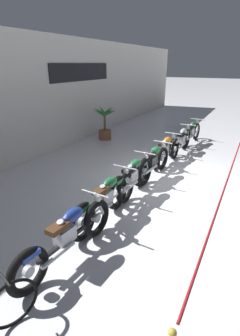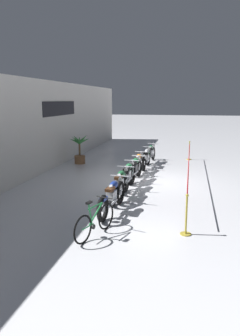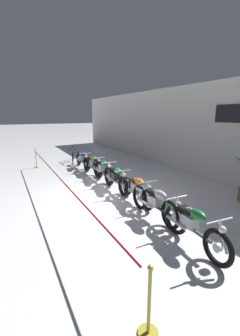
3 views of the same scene
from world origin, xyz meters
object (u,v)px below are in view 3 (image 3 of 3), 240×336
motorcycle_blue_0 (82,159)px  stanchion_far_left (49,170)px  motorcycle_silver_5 (156,204)px  bicycle (73,156)px  motorcycle_orange_4 (136,189)px  stanchion_mid_left (149,312)px  motorcycle_green_3 (116,178)px  motorcycle_green_2 (103,170)px  motorcycle_green_1 (93,164)px  motorcycle_green_6 (191,225)px

motorcycle_blue_0 → stanchion_far_left: bearing=-39.2°
motorcycle_silver_5 → bicycle: 8.61m
motorcycle_orange_4 → motorcycle_silver_5: motorcycle_silver_5 is taller
stanchion_mid_left → motorcycle_green_3: bearing=157.9°
motorcycle_orange_4 → bicycle: bearing=-179.3°
motorcycle_green_3 → motorcycle_orange_4: size_ratio=1.04×
motorcycle_green_3 → stanchion_far_left: size_ratio=0.21×
motorcycle_green_2 → motorcycle_green_3: 1.36m
motorcycle_green_2 → stanchion_mid_left: stanchion_mid_left is taller
motorcycle_silver_5 → motorcycle_green_1: bearing=178.0°
motorcycle_green_3 → stanchion_far_left: bearing=-121.9°
motorcycle_green_6 → bicycle: size_ratio=1.39×
motorcycle_orange_4 → motorcycle_blue_0: bearing=-179.1°
motorcycle_green_1 → stanchion_far_left: 2.59m
motorcycle_orange_4 → motorcycle_silver_5: 1.37m
motorcycle_green_1 → motorcycle_silver_5: bearing=-2.0°
motorcycle_silver_5 → bicycle: bearing=179.2°
motorcycle_green_3 → stanchion_mid_left: size_ratio=2.08×
motorcycle_green_2 → stanchion_far_left: 2.24m
motorcycle_orange_4 → bicycle: bicycle is taller
motorcycle_green_2 → motorcycle_green_6: 5.45m
motorcycle_blue_0 → stanchion_far_left: stanchion_far_left is taller
stanchion_far_left → stanchion_mid_left: (6.78, 0.00, -0.38)m
motorcycle_green_3 → bicycle: bearing=-179.9°
motorcycle_blue_0 → motorcycle_green_1: motorcycle_green_1 is taller
motorcycle_green_2 → motorcycle_silver_5: motorcycle_green_2 is taller
motorcycle_green_2 → motorcycle_orange_4: 2.75m
motorcycle_green_2 → motorcycle_blue_0: bearing=-179.1°
motorcycle_green_3 → motorcycle_green_6: (4.09, -0.17, 0.02)m
motorcycle_green_3 → motorcycle_orange_4: motorcycle_green_3 is taller
motorcycle_blue_0 → stanchion_far_left: (2.68, -2.18, 0.27)m
motorcycle_green_2 → motorcycle_silver_5: bearing=-2.3°
motorcycle_green_6 → motorcycle_green_2: bearing=177.9°
motorcycle_blue_0 → motorcycle_green_3: size_ratio=1.11×
motorcycle_blue_0 → motorcycle_silver_5: size_ratio=1.02×
motorcycle_blue_0 → motorcycle_green_1: bearing=2.7°
motorcycle_silver_5 → stanchion_mid_left: 3.38m
motorcycle_green_2 → motorcycle_green_6: bearing=-2.1°
bicycle → motorcycle_green_3: bearing=0.1°
motorcycle_green_6 → stanchion_mid_left: 2.42m
motorcycle_blue_0 → motorcycle_green_6: motorcycle_blue_0 is taller
motorcycle_silver_5 → stanchion_mid_left: (2.67, -2.06, -0.12)m
motorcycle_green_2 → stanchion_far_left: stanchion_far_left is taller
motorcycle_green_3 → motorcycle_silver_5: 2.75m
stanchion_mid_left → bicycle: bearing=169.0°
motorcycle_green_1 → stanchion_far_left: size_ratio=0.23×
motorcycle_blue_0 → bicycle: bearing=179.9°
motorcycle_orange_4 → bicycle: size_ratio=1.27×
stanchion_far_left → motorcycle_silver_5: bearing=26.6°
motorcycle_orange_4 → bicycle: 7.25m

